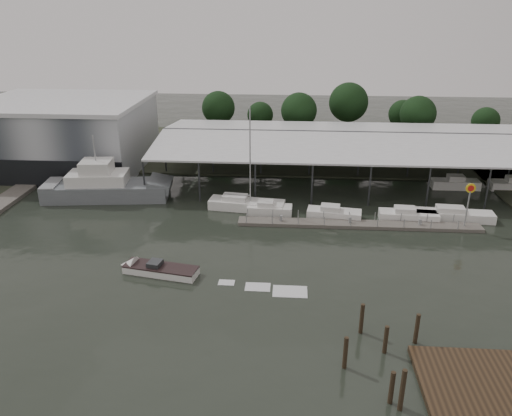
# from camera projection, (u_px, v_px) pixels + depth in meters

# --- Properties ---
(ground) EXTENTS (200.00, 200.00, 0.00)m
(ground) POSITION_uv_depth(u_px,v_px,m) (218.00, 263.00, 49.79)
(ground) COLOR black
(ground) RESTS_ON ground
(land_strip_far) EXTENTS (140.00, 30.00, 0.30)m
(land_strip_far) POSITION_uv_depth(u_px,v_px,m) (252.00, 149.00, 88.51)
(land_strip_far) COLOR #373B2C
(land_strip_far) RESTS_ON ground
(storage_warehouse) EXTENTS (24.50, 20.50, 10.50)m
(storage_warehouse) POSITION_uv_depth(u_px,v_px,m) (66.00, 134.00, 77.26)
(storage_warehouse) COLOR #A6ABB0
(storage_warehouse) RESTS_ON ground
(covered_boat_shed) EXTENTS (58.24, 24.00, 6.96)m
(covered_boat_shed) POSITION_uv_depth(u_px,v_px,m) (361.00, 137.00, 72.19)
(covered_boat_shed) COLOR silver
(covered_boat_shed) RESTS_ON ground
(trawler_dock) EXTENTS (3.00, 18.00, 0.50)m
(trawler_dock) POSITION_uv_depth(u_px,v_px,m) (4.00, 201.00, 64.59)
(trawler_dock) COLOR #625F56
(trawler_dock) RESTS_ON ground
(floating_dock) EXTENTS (28.00, 2.00, 1.40)m
(floating_dock) POSITION_uv_depth(u_px,v_px,m) (358.00, 224.00, 57.96)
(floating_dock) COLOR #625F56
(floating_dock) RESTS_ON ground
(shell_fuel_sign) EXTENTS (1.10, 0.18, 5.55)m
(shell_fuel_sign) POSITION_uv_depth(u_px,v_px,m) (469.00, 197.00, 55.75)
(shell_fuel_sign) COLOR gray
(shell_fuel_sign) RESTS_ON ground
(grey_trawler) EXTENTS (17.08, 6.81, 8.84)m
(grey_trawler) POSITION_uv_depth(u_px,v_px,m) (107.00, 187.00, 65.83)
(grey_trawler) COLOR slate
(grey_trawler) RESTS_ON ground
(white_sailboat) EXTENTS (9.67, 3.76, 13.07)m
(white_sailboat) POSITION_uv_depth(u_px,v_px,m) (245.00, 204.00, 62.56)
(white_sailboat) COLOR white
(white_sailboat) RESTS_ON ground
(speedboat_underway) EXTENTS (18.72, 5.42, 2.00)m
(speedboat_underway) POSITION_uv_depth(u_px,v_px,m) (155.00, 269.00, 47.79)
(speedboat_underway) COLOR white
(speedboat_underway) RESTS_ON ground
(moored_cruiser_0) EXTENTS (5.53, 2.45, 1.70)m
(moored_cruiser_0) POSITION_uv_depth(u_px,v_px,m) (269.00, 209.00, 61.26)
(moored_cruiser_0) COLOR white
(moored_cruiser_0) RESTS_ON ground
(moored_cruiser_1) EXTENTS (6.67, 3.10, 1.70)m
(moored_cruiser_1) POSITION_uv_depth(u_px,v_px,m) (334.00, 213.00, 59.94)
(moored_cruiser_1) COLOR white
(moored_cruiser_1) RESTS_ON ground
(moored_cruiser_2) EXTENTS (6.99, 2.63, 1.70)m
(moored_cruiser_2) POSITION_uv_depth(u_px,v_px,m) (408.00, 215.00, 59.39)
(moored_cruiser_2) COLOR white
(moored_cruiser_2) RESTS_ON ground
(moored_cruiser_3) EXTENTS (9.29, 2.83, 1.70)m
(moored_cruiser_3) POSITION_uv_depth(u_px,v_px,m) (453.00, 215.00, 59.55)
(moored_cruiser_3) COLOR white
(moored_cruiser_3) RESTS_ON ground
(mooring_pilings) EXTENTS (5.96, 8.27, 3.73)m
(mooring_pilings) POSITION_uv_depth(u_px,v_px,m) (383.00, 355.00, 35.14)
(mooring_pilings) COLOR #34291A
(mooring_pilings) RESTS_ON ground
(horizon_tree_line) EXTENTS (69.07, 11.57, 10.78)m
(horizon_tree_line) POSITION_uv_depth(u_px,v_px,m) (372.00, 111.00, 89.99)
(horizon_tree_line) COLOR #322316
(horizon_tree_line) RESTS_ON ground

